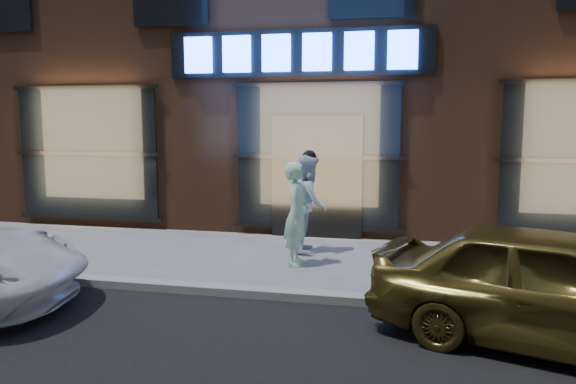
% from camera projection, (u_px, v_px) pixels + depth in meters
% --- Properties ---
extents(ground, '(90.00, 90.00, 0.00)m').
position_uv_depth(ground, '(266.00, 298.00, 7.38)').
color(ground, slate).
rests_on(ground, ground).
extents(curb, '(60.00, 0.25, 0.12)m').
position_uv_depth(curb, '(266.00, 293.00, 7.37)').
color(curb, gray).
rests_on(curb, ground).
extents(storefront_building, '(30.20, 8.28, 10.30)m').
position_uv_depth(storefront_building, '(344.00, 9.00, 14.45)').
color(storefront_building, '#54301E').
rests_on(storefront_building, ground).
extents(man_bowtie, '(0.40, 0.61, 1.66)m').
position_uv_depth(man_bowtie, '(297.00, 214.00, 8.97)').
color(man_bowtie, '#B5EED3').
rests_on(man_bowtie, ground).
extents(man_cap, '(0.77, 0.93, 1.72)m').
position_uv_depth(man_cap, '(309.00, 203.00, 9.89)').
color(man_cap, white).
rests_on(man_cap, ground).
extents(gold_sedan, '(4.04, 2.61, 1.28)m').
position_uv_depth(gold_sedan, '(558.00, 288.00, 5.66)').
color(gold_sedan, brown).
rests_on(gold_sedan, ground).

